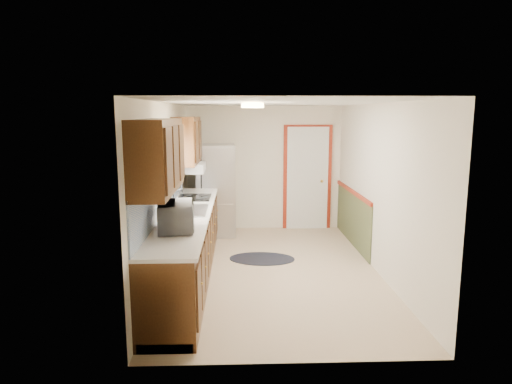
{
  "coord_description": "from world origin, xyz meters",
  "views": [
    {
      "loc": [
        -0.48,
        -6.33,
        2.26
      ],
      "look_at": [
        -0.24,
        0.07,
        1.15
      ],
      "focal_mm": 32.0,
      "sensor_mm": 36.0,
      "label": 1
    }
  ],
  "objects": [
    {
      "name": "back_wall_trim",
      "position": [
        0.99,
        2.21,
        0.89
      ],
      "size": [
        1.12,
        2.3,
        2.08
      ],
      "color": "maroon",
      "rests_on": "ground"
    },
    {
      "name": "cooktop",
      "position": [
        -1.19,
        0.76,
        0.95
      ],
      "size": [
        0.5,
        0.6,
        0.02
      ],
      "primitive_type": "cube",
      "color": "black",
      "rests_on": "kitchen_run"
    },
    {
      "name": "microwave",
      "position": [
        -1.2,
        -1.25,
        1.14
      ],
      "size": [
        0.39,
        0.62,
        0.4
      ],
      "primitive_type": "imported",
      "rotation": [
        0.0,
        0.0,
        1.69
      ],
      "color": "white",
      "rests_on": "kitchen_run"
    },
    {
      "name": "kitchen_run",
      "position": [
        -1.24,
        -0.29,
        0.81
      ],
      "size": [
        0.63,
        4.0,
        2.2
      ],
      "color": "#3D210E",
      "rests_on": "ground"
    },
    {
      "name": "rug",
      "position": [
        -0.13,
        0.53,
        0.01
      ],
      "size": [
        1.09,
        0.77,
        0.01
      ],
      "primitive_type": "ellipsoid",
      "rotation": [
        0.0,
        0.0,
        -0.11
      ],
      "color": "black",
      "rests_on": "ground"
    },
    {
      "name": "room_shell",
      "position": [
        0.0,
        0.0,
        1.2
      ],
      "size": [
        3.2,
        5.2,
        2.52
      ],
      "color": "#C6AD8B",
      "rests_on": "ground"
    },
    {
      "name": "refrigerator",
      "position": [
        -0.92,
        2.05,
        0.85
      ],
      "size": [
        0.74,
        0.73,
        1.69
      ],
      "rotation": [
        0.0,
        0.0,
        0.06
      ],
      "color": "#B7B7BC",
      "rests_on": "ground"
    },
    {
      "name": "ceiling_fixture",
      "position": [
        -0.3,
        -0.2,
        2.36
      ],
      "size": [
        0.3,
        0.3,
        0.06
      ],
      "primitive_type": "cylinder",
      "color": "#FFD88C",
      "rests_on": "room_shell"
    }
  ]
}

